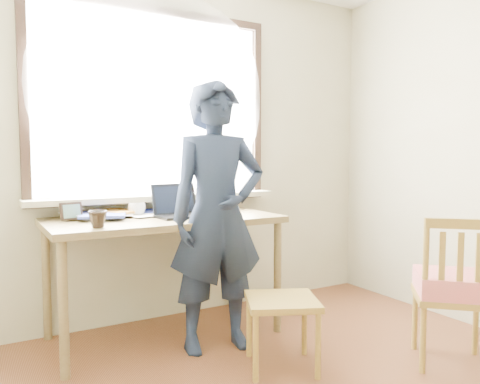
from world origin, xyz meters
TOP-DOWN VIEW (x-y plane):
  - room_shell at (-0.02, 0.20)m, footprint 3.52×4.02m
  - desk at (-0.27, 1.63)m, footprint 1.53×0.77m
  - laptop at (-0.17, 1.60)m, footprint 0.34×0.28m
  - mug_white at (-0.41, 1.78)m, footprint 0.17×0.17m
  - mug_dark at (-0.77, 1.37)m, footprint 0.12×0.12m
  - mouse at (0.21, 1.53)m, footprint 0.10×0.07m
  - desk_clutter at (-0.49, 1.83)m, footprint 0.80×0.53m
  - book_a at (-0.75, 1.81)m, footprint 0.36×0.37m
  - book_b at (0.15, 1.83)m, footprint 0.27×0.28m
  - picture_frame at (-0.85, 1.73)m, footprint 0.14×0.04m
  - work_chair at (0.14, 0.82)m, footprint 0.53×0.52m
  - side_chair at (1.03, 0.35)m, footprint 0.57×0.57m
  - person at (-0.04, 1.27)m, footprint 0.67×0.49m

SIDE VIEW (x-z plane):
  - work_chair at x=0.14m, z-range 0.14..0.55m
  - side_chair at x=1.03m, z-range 0.02..0.91m
  - desk at x=-0.27m, z-range 0.33..1.15m
  - book_b at x=0.15m, z-range 0.82..0.84m
  - book_a at x=-0.75m, z-range 0.82..0.85m
  - mouse at x=0.21m, z-range 0.82..0.86m
  - desk_clutter at x=-0.49m, z-range 0.82..0.87m
  - person at x=-0.04m, z-range 0.00..1.70m
  - mug_white at x=-0.41m, z-range 0.82..0.91m
  - mug_dark at x=-0.77m, z-range 0.82..0.92m
  - laptop at x=-0.17m, z-range 0.76..0.98m
  - picture_frame at x=-0.85m, z-range 0.82..0.93m
  - room_shell at x=-0.02m, z-range 0.33..2.94m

